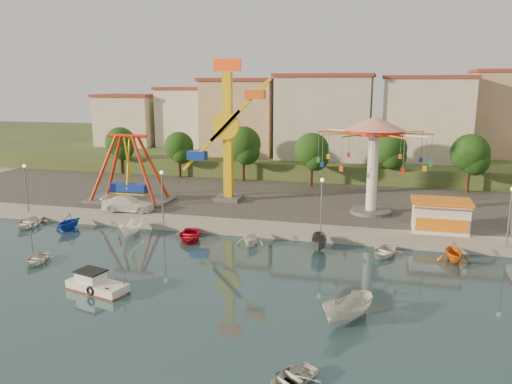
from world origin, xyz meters
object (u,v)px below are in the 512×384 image
(cabin_motorboat, at_px, (96,285))
(van, at_px, (128,204))
(wave_swinger, at_px, (374,143))
(pirate_ship_ride, at_px, (129,170))
(kamikaze_tower, at_px, (230,135))
(rowboat_a, at_px, (36,259))
(skiff, at_px, (348,310))

(cabin_motorboat, height_order, van, van)
(wave_swinger, relative_size, van, 2.05)
(pirate_ship_ride, xyz_separation_m, cabin_motorboat, (9.82, -23.28, -3.97))
(kamikaze_tower, xyz_separation_m, van, (-9.53, -7.44, -7.04))
(rowboat_a, relative_size, skiff, 0.75)
(kamikaze_tower, height_order, van, kamikaze_tower)
(skiff, relative_size, van, 0.76)
(kamikaze_tower, xyz_separation_m, wave_swinger, (16.31, -1.73, -0.26))
(pirate_ship_ride, relative_size, kamikaze_tower, 0.61)
(cabin_motorboat, bearing_deg, rowboat_a, 169.06)
(kamikaze_tower, height_order, rowboat_a, kamikaze_tower)
(van, bearing_deg, kamikaze_tower, -60.11)
(pirate_ship_ride, relative_size, wave_swinger, 0.86)
(pirate_ship_ride, distance_m, cabin_motorboat, 25.58)
(pirate_ship_ride, height_order, skiff, pirate_ship_ride)
(cabin_motorboat, bearing_deg, wave_swinger, 68.10)
(pirate_ship_ride, xyz_separation_m, wave_swinger, (28.01, 1.27, 3.80))
(cabin_motorboat, distance_m, van, 20.36)
(wave_swinger, bearing_deg, skiff, -91.35)
(kamikaze_tower, distance_m, van, 13.99)
(wave_swinger, bearing_deg, rowboat_a, -141.33)
(cabin_motorboat, relative_size, rowboat_a, 1.51)
(pirate_ship_ride, xyz_separation_m, skiff, (27.42, -23.63, -3.57))
(skiff, bearing_deg, kamikaze_tower, 156.52)
(rowboat_a, distance_m, skiff, 25.76)
(kamikaze_tower, bearing_deg, pirate_ship_ride, -165.62)
(wave_swinger, relative_size, cabin_motorboat, 2.40)
(kamikaze_tower, xyz_separation_m, rowboat_a, (-9.71, -22.54, -8.13))
(rowboat_a, bearing_deg, cabin_motorboat, -39.33)
(wave_swinger, relative_size, skiff, 2.72)
(rowboat_a, distance_m, van, 15.14)
(rowboat_a, height_order, van, van)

